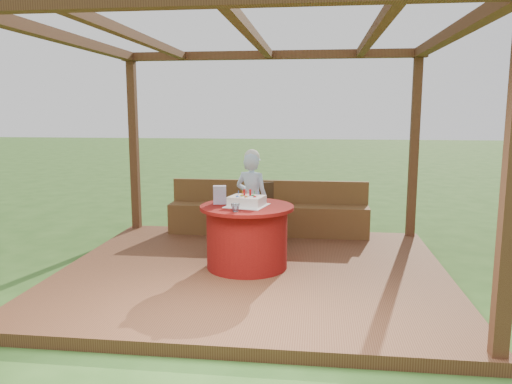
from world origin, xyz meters
The scene contains 10 objects.
ground centered at (0.00, 0.00, 0.00)m, with size 60.00×60.00×0.00m, color #2C541C.
deck centered at (0.00, 0.00, 0.06)m, with size 4.50×4.00×0.12m, color brown.
pergola centered at (0.00, 0.00, 2.41)m, with size 4.50×4.00×2.72m.
bench centered at (0.00, 1.72, 0.38)m, with size 3.00×0.42×0.80m.
table centered at (-0.08, 0.05, 0.50)m, with size 1.10×1.10×0.75m.
chair centered at (-0.02, 1.15, 0.58)m, with size 0.53×0.53×0.85m.
elderly_woman centered at (-0.14, 0.96, 0.80)m, with size 0.55×0.45×1.34m.
birthday_cake centered at (-0.08, 0.03, 0.93)m, with size 0.53×0.53×0.19m.
gift_bag centered at (-0.42, 0.12, 0.98)m, with size 0.15×0.10×0.22m, color #E594C7.
drinking_glass centered at (-0.16, -0.32, 0.91)m, with size 0.10×0.10×0.09m, color white.
Camera 1 is at (0.73, -5.65, 1.97)m, focal length 35.00 mm.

